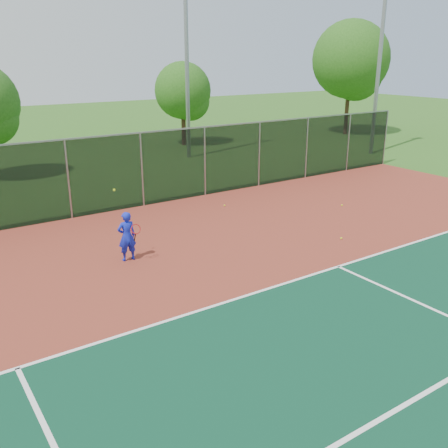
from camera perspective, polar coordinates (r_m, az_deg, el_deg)
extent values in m
plane|color=#295A19|center=(11.99, 16.72, -11.72)|extent=(120.00, 120.00, 0.00)
cube|color=maroon|center=(13.14, 10.00, -8.28)|extent=(30.00, 20.00, 0.02)
cube|color=white|center=(15.08, 12.92, -4.75)|extent=(22.00, 0.10, 0.00)
cube|color=black|center=(20.57, -9.37, 6.12)|extent=(30.00, 0.04, 3.00)
cube|color=gray|center=(20.30, -9.59, 10.25)|extent=(30.00, 0.06, 0.06)
imported|color=#1522C5|center=(15.19, -11.05, -1.39)|extent=(0.58, 0.40, 1.52)
cylinder|color=black|center=(15.03, -10.15, -1.55)|extent=(0.03, 0.15, 0.27)
torus|color=#A51414|center=(14.84, -10.06, -0.57)|extent=(0.30, 0.13, 0.29)
sphere|color=#D6EC1B|center=(14.77, -12.44, 3.83)|extent=(0.07, 0.07, 0.07)
sphere|color=#D6EC1B|center=(15.97, -11.41, -3.20)|extent=(0.07, 0.07, 0.07)
sphere|color=#D6EC1B|center=(21.15, 13.33, 2.10)|extent=(0.07, 0.07, 0.07)
sphere|color=#D6EC1B|center=(17.31, 13.25, -1.59)|extent=(0.07, 0.07, 0.07)
sphere|color=#D6EC1B|center=(20.55, 0.07, 2.14)|extent=(0.07, 0.07, 0.07)
cylinder|color=gray|center=(30.38, -4.31, 19.67)|extent=(0.24, 0.24, 12.92)
cylinder|color=gray|center=(32.82, 17.49, 18.84)|extent=(0.24, 0.24, 12.92)
cylinder|color=#331E12|center=(35.19, -4.63, 10.72)|extent=(0.30, 0.30, 2.14)
sphere|color=#225216|center=(34.93, -4.75, 14.98)|extent=(3.81, 3.81, 3.81)
sphere|color=#225216|center=(34.92, -3.88, 13.82)|extent=(2.62, 2.62, 2.62)
cylinder|color=#331E12|center=(41.25, 13.83, 12.22)|extent=(0.30, 0.30, 3.28)
sphere|color=#225216|center=(41.03, 14.28, 17.79)|extent=(5.84, 5.84, 5.84)
sphere|color=#225216|center=(41.14, 14.87, 16.22)|extent=(4.01, 4.01, 4.01)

